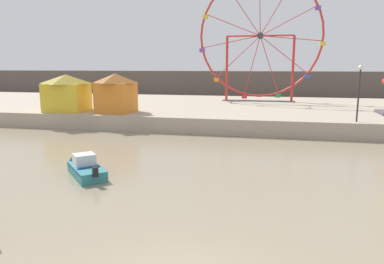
# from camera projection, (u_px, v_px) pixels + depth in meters

# --- Properties ---
(quay_promenade) EXTENTS (110.00, 21.73, 1.27)m
(quay_promenade) POSITION_uv_depth(u_px,v_px,m) (251.00, 111.00, 38.11)
(quay_promenade) COLOR tan
(quay_promenade) RESTS_ON ground_plane
(distant_town_skyline) EXTENTS (140.00, 3.00, 4.40)m
(distant_town_skyline) POSITION_uv_depth(u_px,v_px,m) (259.00, 85.00, 58.96)
(distant_town_skyline) COLOR #564C47
(distant_town_skyline) RESTS_ON ground_plane
(motorboat_teal_painted) EXTENTS (3.38, 3.53, 1.37)m
(motorboat_teal_painted) POSITION_uv_depth(u_px,v_px,m) (84.00, 167.00, 18.24)
(motorboat_teal_painted) COLOR teal
(motorboat_teal_painted) RESTS_ON ground_plane
(ferris_wheel_red_frame) EXTENTS (13.81, 1.20, 14.12)m
(ferris_wheel_red_frame) POSITION_uv_depth(u_px,v_px,m) (260.00, 38.00, 40.77)
(ferris_wheel_red_frame) COLOR red
(ferris_wheel_red_frame) RESTS_ON quay_promenade
(carnival_booth_orange_canopy) EXTENTS (3.34, 3.35, 3.37)m
(carnival_booth_orange_canopy) POSITION_uv_depth(u_px,v_px,m) (116.00, 92.00, 31.84)
(carnival_booth_orange_canopy) COLOR orange
(carnival_booth_orange_canopy) RESTS_ON quay_promenade
(carnival_booth_yellow_awning) EXTENTS (3.93, 3.83, 3.26)m
(carnival_booth_yellow_awning) POSITION_uv_depth(u_px,v_px,m) (67.00, 92.00, 32.78)
(carnival_booth_yellow_awning) COLOR yellow
(carnival_booth_yellow_awning) RESTS_ON quay_promenade
(promenade_lamp_near) EXTENTS (0.32, 0.32, 4.08)m
(promenade_lamp_near) POSITION_uv_depth(u_px,v_px,m) (359.00, 85.00, 26.26)
(promenade_lamp_near) COLOR #2D2D33
(promenade_lamp_near) RESTS_ON quay_promenade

